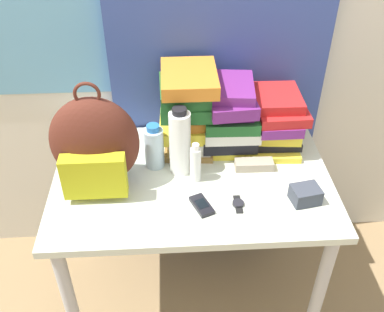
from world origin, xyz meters
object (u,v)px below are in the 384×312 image
object	(u,v)px
book_stack_right	(275,120)
cell_phone	(202,205)
book_stack_left	(188,110)
sunscreen_bottle	(196,163)
backpack	(95,145)
sports_bottle	(180,142)
sunglasses_case	(254,165)
book_stack_center	(228,116)
water_bottle	(154,147)
wristwatch	(238,204)
camera_pouch	(305,195)

from	to	relation	value
book_stack_right	cell_phone	world-z (taller)	book_stack_right
book_stack_left	sunscreen_bottle	xyz separation A→B (m)	(0.02, -0.21, -0.10)
backpack	sports_bottle	world-z (taller)	backpack
book_stack_right	sunglasses_case	size ratio (longest dim) A/B	1.98
book_stack_center	sunglasses_case	size ratio (longest dim) A/B	1.94
book_stack_center	cell_phone	xyz separation A→B (m)	(-0.13, -0.37, -0.14)
book_stack_center	sunscreen_bottle	size ratio (longest dim) A/B	1.78
sunscreen_bottle	book_stack_right	bearing A→B (deg)	32.43
water_bottle	sunglasses_case	xyz separation A→B (m)	(0.39, -0.04, -0.07)
sunscreen_bottle	sunglasses_case	world-z (taller)	sunscreen_bottle
sunscreen_bottle	wristwatch	xyz separation A→B (m)	(0.14, -0.15, -0.07)
book_stack_center	book_stack_right	distance (m)	0.20
cell_phone	wristwatch	world-z (taller)	cell_phone
cell_phone	wristwatch	distance (m)	0.13
sports_bottle	wristwatch	size ratio (longest dim) A/B	3.10
book_stack_center	camera_pouch	world-z (taller)	book_stack_center
sports_bottle	water_bottle	bearing A→B (deg)	158.72
backpack	book_stack_center	bearing A→B (deg)	22.79
book_stack_center	water_bottle	bearing A→B (deg)	-158.59
book_stack_left	book_stack_right	world-z (taller)	book_stack_left
cell_phone	wristwatch	bearing A→B (deg)	1.77
water_bottle	sunscreen_bottle	xyz separation A→B (m)	(0.15, -0.10, -0.01)
backpack	wristwatch	world-z (taller)	backpack
book_stack_right	camera_pouch	size ratio (longest dim) A/B	2.64
book_stack_right	water_bottle	xyz separation A→B (m)	(-0.50, -0.12, -0.03)
sunscreen_bottle	sports_bottle	bearing A→B (deg)	133.90
wristwatch	sunglasses_case	bearing A→B (deg)	65.81
cell_phone	water_bottle	bearing A→B (deg)	123.68
backpack	water_bottle	xyz separation A→B (m)	(0.21, 0.10, -0.09)
book_stack_center	wristwatch	bearing A→B (deg)	-90.40
book_stack_right	wristwatch	size ratio (longest dim) A/B	3.26
cell_phone	camera_pouch	distance (m)	0.38
sunglasses_case	wristwatch	distance (m)	0.22
book_stack_center	sunglasses_case	bearing A→B (deg)	-61.58
book_stack_left	sunscreen_bottle	bearing A→B (deg)	-85.40
backpack	book_stack_left	world-z (taller)	backpack
cell_phone	sunglasses_case	bearing A→B (deg)	42.81
sunscreen_bottle	wristwatch	bearing A→B (deg)	-46.28
book_stack_center	sunscreen_bottle	world-z (taller)	book_stack_center
book_stack_left	book_stack_right	xyz separation A→B (m)	(0.36, 0.00, -0.06)
backpack	wristwatch	size ratio (longest dim) A/B	4.64
sunscreen_bottle	camera_pouch	bearing A→B (deg)	-20.41
sports_bottle	camera_pouch	xyz separation A→B (m)	(0.44, -0.20, -0.11)
backpack	sports_bottle	xyz separation A→B (m)	(0.31, 0.06, -0.04)
cell_phone	book_stack_left	bearing A→B (deg)	94.56
camera_pouch	backpack	bearing A→B (deg)	169.04
wristwatch	sports_bottle	bearing A→B (deg)	133.77
backpack	book_stack_right	xyz separation A→B (m)	(0.70, 0.22, -0.06)
book_stack_left	book_stack_center	distance (m)	0.17
sports_bottle	cell_phone	xyz separation A→B (m)	(0.07, -0.21, -0.13)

